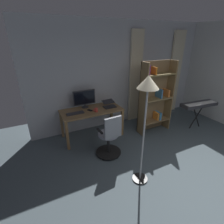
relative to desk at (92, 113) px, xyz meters
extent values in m
cube|color=silver|center=(-1.17, -0.50, 0.76)|extent=(5.32, 0.10, 2.85)
cube|color=beige|center=(-3.09, -0.39, 0.65)|extent=(0.45, 0.06, 2.62)
cube|color=beige|center=(-1.54, -0.39, 0.65)|extent=(0.39, 0.06, 2.62)
cube|color=olive|center=(0.00, 0.00, 0.07)|extent=(1.51, 0.70, 0.04)
cube|color=olive|center=(-0.71, 0.31, -0.30)|extent=(0.06, 0.06, 0.71)
cube|color=olive|center=(0.71, 0.31, -0.30)|extent=(0.06, 0.06, 0.71)
cube|color=olive|center=(-0.71, -0.31, -0.30)|extent=(0.06, 0.06, 0.71)
cube|color=olive|center=(0.71, -0.31, -0.30)|extent=(0.06, 0.06, 0.71)
cylinder|color=black|center=(-0.05, 0.87, -0.62)|extent=(0.56, 0.56, 0.02)
sphere|color=black|center=(-0.30, 0.86, -0.63)|extent=(0.05, 0.05, 0.05)
sphere|color=black|center=(-0.11, 0.63, -0.63)|extent=(0.05, 0.05, 0.05)
sphere|color=black|center=(0.17, 0.73, -0.63)|extent=(0.05, 0.05, 0.05)
sphere|color=black|center=(0.15, 1.04, -0.63)|extent=(0.05, 0.05, 0.05)
sphere|color=black|center=(-0.14, 1.11, -0.63)|extent=(0.05, 0.05, 0.05)
cylinder|color=black|center=(-0.05, 0.87, -0.40)|extent=(0.06, 0.06, 0.44)
cylinder|color=gray|center=(-0.05, 0.87, -0.16)|extent=(0.46, 0.46, 0.05)
cube|color=gray|center=(-0.06, 1.07, 0.09)|extent=(0.38, 0.07, 0.45)
cube|color=black|center=(0.15, 0.88, -0.02)|extent=(0.05, 0.24, 0.03)
cube|color=black|center=(-0.25, 0.86, -0.02)|extent=(0.05, 0.24, 0.03)
cylinder|color=#333338|center=(0.09, -0.23, 0.10)|extent=(0.18, 0.18, 0.01)
cylinder|color=#333338|center=(0.09, -0.23, 0.14)|extent=(0.04, 0.04, 0.06)
cube|color=#333338|center=(0.09, -0.24, 0.36)|extent=(0.57, 0.03, 0.38)
cube|color=black|center=(0.09, -0.22, 0.36)|extent=(0.53, 0.01, 0.33)
cube|color=#333338|center=(0.43, 0.07, 0.11)|extent=(0.40, 0.14, 0.02)
cube|color=#232328|center=(-0.48, 0.06, 0.10)|extent=(0.31, 0.21, 0.02)
cube|color=#232328|center=(-0.48, -0.04, 0.22)|extent=(0.30, 0.21, 0.05)
cube|color=black|center=(0.05, 0.03, 0.10)|extent=(0.13, 0.16, 0.01)
cylinder|color=#CC3D33|center=(-0.06, 0.17, 0.14)|extent=(0.08, 0.08, 0.09)
torus|color=#CC3D33|center=(-0.01, 0.17, 0.15)|extent=(0.06, 0.01, 0.06)
cube|color=olive|center=(-2.07, 0.49, 0.29)|extent=(0.04, 0.30, 1.89)
cube|color=olive|center=(-1.19, 0.49, 0.29)|extent=(0.04, 0.30, 1.89)
cube|color=olive|center=(-1.63, 0.35, 0.29)|extent=(0.91, 0.04, 1.89)
cube|color=olive|center=(-1.63, 0.49, -0.34)|extent=(0.84, 0.30, 0.04)
cube|color=olive|center=(-1.63, 0.49, 0.29)|extent=(0.84, 0.30, 0.04)
cube|color=olive|center=(-1.63, 0.49, 0.92)|extent=(0.84, 0.30, 0.04)
cube|color=orange|center=(-1.69, 0.49, -0.23)|extent=(0.07, 0.20, 0.20)
cube|color=teal|center=(-1.69, 0.49, 0.42)|extent=(0.04, 0.26, 0.23)
cube|color=orange|center=(-1.44, 0.49, 1.02)|extent=(0.03, 0.24, 0.17)
cube|color=teal|center=(-1.75, 0.49, -0.22)|extent=(0.06, 0.24, 0.21)
cube|color=orange|center=(-1.94, 0.49, 0.40)|extent=(0.06, 0.24, 0.19)
cube|color=#8D3B94|center=(-1.25, 0.49, 1.05)|extent=(0.03, 0.20, 0.24)
cylinder|color=black|center=(-2.80, 0.90, -0.32)|extent=(0.38, 0.07, 0.68)
cylinder|color=black|center=(-2.80, 0.90, -0.32)|extent=(0.38, 0.07, 0.68)
cube|color=#333338|center=(-2.80, 0.90, 0.06)|extent=(1.08, 0.43, 0.09)
cube|color=white|center=(-2.80, 0.96, 0.11)|extent=(0.98, 0.27, 0.01)
cylinder|color=black|center=(-0.24, 1.82, -0.65)|extent=(0.28, 0.28, 0.02)
cylinder|color=#A5A5A8|center=(-0.24, 1.82, 0.20)|extent=(0.03, 0.03, 1.72)
cone|color=beige|center=(-0.24, 1.82, 1.16)|extent=(0.32, 0.32, 0.19)
camera|label=1|loc=(1.29, 3.70, 1.73)|focal=27.08mm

